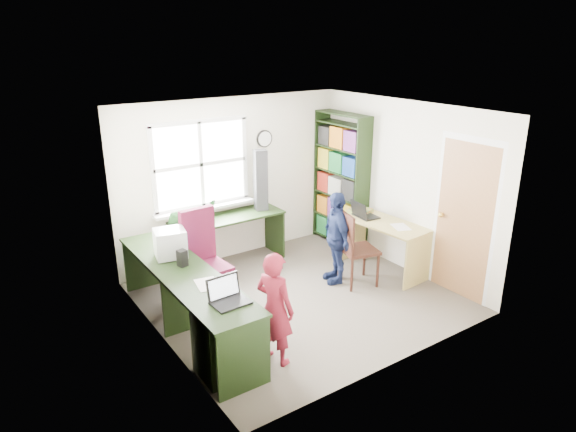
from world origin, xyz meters
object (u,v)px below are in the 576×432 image
object	(u,v)px
right_desk	(384,236)
person_green	(182,254)
l_desk	(217,304)
person_navy	(336,237)
swivel_chair	(205,266)
laptop_left	(228,296)
cd_tower	(261,180)
bookshelf	(341,183)
laptop_right	(363,213)
potted_plant	(210,209)
person_red	(275,308)
wooden_chair	(354,246)
crt_monitor	(170,243)

from	to	relation	value
right_desk	person_green	size ratio (longest dim) A/B	1.13
l_desk	person_navy	xyz separation A→B (m)	(2.01, 0.41, 0.18)
swivel_chair	laptop_left	xyz separation A→B (m)	(-0.38, -1.32, 0.28)
laptop_left	person_navy	xyz separation A→B (m)	(2.13, 0.92, -0.17)
laptop_left	cd_tower	bearing A→B (deg)	49.12
bookshelf	l_desk	bearing A→B (deg)	-153.57
l_desk	laptop_left	bearing A→B (deg)	-103.18
laptop_right	person_navy	size ratio (longest dim) A/B	0.30
person_navy	potted_plant	bearing A→B (deg)	-118.11
person_navy	cd_tower	bearing A→B (deg)	-144.04
laptop_right	person_green	world-z (taller)	person_green
l_desk	potted_plant	distance (m)	1.95
laptop_right	person_red	world-z (taller)	person_red
swivel_chair	potted_plant	distance (m)	1.12
wooden_chair	cd_tower	distance (m)	1.72
crt_monitor	person_green	bearing A→B (deg)	64.96
cd_tower	potted_plant	size ratio (longest dim) A/B	2.99
potted_plant	swivel_chair	bearing A→B (deg)	-120.80
swivel_chair	laptop_right	xyz separation A→B (m)	(2.43, -0.18, 0.26)
l_desk	crt_monitor	size ratio (longest dim) A/B	7.34
right_desk	person_red	bearing A→B (deg)	-162.90
l_desk	potted_plant	bearing A→B (deg)	65.13
swivel_chair	crt_monitor	bearing A→B (deg)	176.35
cd_tower	person_navy	world-z (taller)	cd_tower
right_desk	potted_plant	bearing A→B (deg)	140.10
wooden_chair	person_red	bearing A→B (deg)	-139.68
l_desk	bookshelf	distance (m)	3.35
crt_monitor	laptop_right	distance (m)	2.86
laptop_left	potted_plant	bearing A→B (deg)	64.96
person_green	swivel_chair	bearing A→B (deg)	-136.03
right_desk	swivel_chair	xyz separation A→B (m)	(-2.54, 0.52, 0.00)
person_red	person_navy	size ratio (longest dim) A/B	0.95
swivel_chair	cd_tower	xyz separation A→B (m)	(1.37, 0.89, 0.67)
cd_tower	person_red	xyz separation A→B (m)	(-1.30, -2.38, -0.59)
bookshelf	person_red	world-z (taller)	bookshelf
right_desk	laptop_right	bearing A→B (deg)	104.19
right_desk	wooden_chair	distance (m)	0.66
right_desk	person_green	bearing A→B (deg)	157.22
bookshelf	crt_monitor	world-z (taller)	bookshelf
l_desk	laptop_right	bearing A→B (deg)	13.20
laptop_left	person_green	size ratio (longest dim) A/B	0.32
person_green	person_navy	size ratio (longest dim) A/B	0.90
l_desk	bookshelf	xyz separation A→B (m)	(2.96, 1.47, 0.55)
person_navy	l_desk	bearing A→B (deg)	-59.25
l_desk	cd_tower	world-z (taller)	cd_tower
right_desk	laptop_right	world-z (taller)	laptop_right
bookshelf	laptop_left	size ratio (longest dim) A/B	5.69
potted_plant	crt_monitor	bearing A→B (deg)	-136.46
laptop_left	laptop_right	xyz separation A→B (m)	(2.80, 1.14, -0.02)
wooden_chair	person_navy	xyz separation A→B (m)	(-0.13, 0.22, 0.08)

